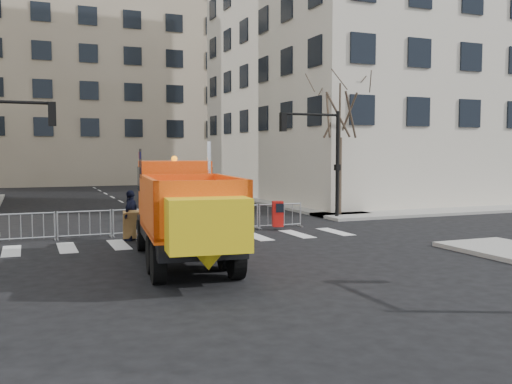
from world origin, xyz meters
name	(u,v)px	position (x,y,z in m)	size (l,w,h in m)	color
ground	(248,267)	(0.00, 0.00, 0.00)	(120.00, 120.00, 0.00)	black
sidewalk_back	(177,228)	(0.00, 8.50, 0.07)	(64.00, 5.00, 0.15)	gray
building_far	(80,75)	(0.00, 52.00, 12.00)	(30.00, 18.00, 24.00)	tan
traffic_light_right	(337,165)	(8.50, 9.50, 2.70)	(0.18, 0.18, 5.40)	black
crowd_barriers	(164,221)	(-0.75, 7.60, 0.55)	(12.60, 0.60, 1.10)	#9EA0A5
street_tree	(340,145)	(9.20, 10.50, 3.75)	(3.00, 3.00, 7.50)	#382B21
plow_truck	(184,210)	(-1.63, 1.04, 1.65)	(3.70, 9.77, 3.71)	black
cop_a	(153,219)	(-1.61, 5.59, 0.89)	(0.65, 0.42, 1.77)	black
cop_b	(146,219)	(-1.77, 6.25, 0.80)	(0.78, 0.61, 1.61)	black
cop_c	(131,215)	(-2.30, 6.38, 0.96)	(1.13, 0.47, 1.93)	black
newspaper_box	(278,214)	(4.08, 6.94, 0.70)	(0.45, 0.40, 1.10)	red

